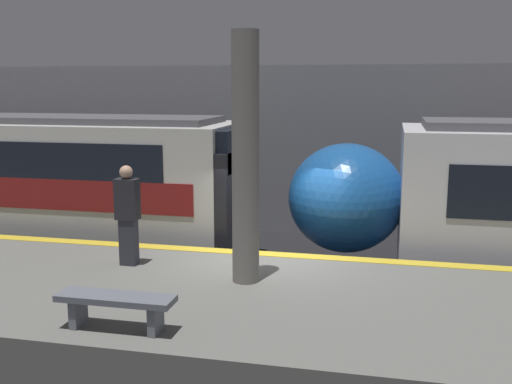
{
  "coord_description": "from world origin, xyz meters",
  "views": [
    {
      "loc": [
        2.06,
        -10.39,
        4.14
      ],
      "look_at": [
        -0.47,
        0.82,
        2.05
      ],
      "focal_mm": 42.0,
      "sensor_mm": 36.0,
      "label": 1
    }
  ],
  "objects": [
    {
      "name": "person_waiting",
      "position": [
        -2.21,
        -1.29,
        2.0
      ],
      "size": [
        0.38,
        0.24,
        1.71
      ],
      "color": "#2D2D38",
      "rests_on": "platform"
    },
    {
      "name": "station_rear_barrier",
      "position": [
        0.0,
        5.9,
        2.32
      ],
      "size": [
        50.0,
        0.15,
        4.63
      ],
      "color": "gray",
      "rests_on": "ground"
    },
    {
      "name": "platform_bench",
      "position": [
        -1.21,
        -3.87,
        1.43
      ],
      "size": [
        1.5,
        0.4,
        0.45
      ],
      "color": "slate",
      "rests_on": "platform"
    },
    {
      "name": "ground_plane",
      "position": [
        0.0,
        0.0,
        0.0
      ],
      "size": [
        120.0,
        120.0,
        0.0
      ],
      "primitive_type": "plane",
      "color": "black"
    },
    {
      "name": "platform",
      "position": [
        0.0,
        -2.2,
        0.55
      ],
      "size": [
        40.0,
        4.4,
        1.1
      ],
      "color": "slate",
      "rests_on": "ground"
    },
    {
      "name": "support_pillar_near",
      "position": [
        -0.07,
        -1.68,
        3.0
      ],
      "size": [
        0.42,
        0.42,
        3.82
      ],
      "color": "slate",
      "rests_on": "platform"
    }
  ]
}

